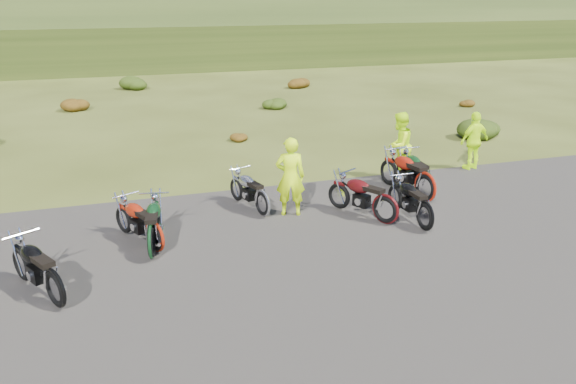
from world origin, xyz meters
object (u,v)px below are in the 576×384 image
object	(u,v)px
motorcycle_3	(263,217)
motorcycle_7	(425,198)
motorcycle_0	(58,308)
person_middle	(290,178)

from	to	relation	value
motorcycle_3	motorcycle_7	bearing A→B (deg)	-106.71
motorcycle_0	person_middle	world-z (taller)	person_middle
motorcycle_3	motorcycle_7	world-z (taller)	motorcycle_7
motorcycle_7	motorcycle_3	bearing A→B (deg)	92.79
motorcycle_0	motorcycle_7	xyz separation A→B (m)	(8.80, 2.94, 0.00)
motorcycle_0	person_middle	size ratio (longest dim) A/B	1.05
person_middle	motorcycle_3	bearing A→B (deg)	6.47
motorcycle_7	person_middle	world-z (taller)	person_middle
motorcycle_0	motorcycle_3	world-z (taller)	motorcycle_0
motorcycle_3	person_middle	xyz separation A→B (m)	(0.67, -0.09, 0.95)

